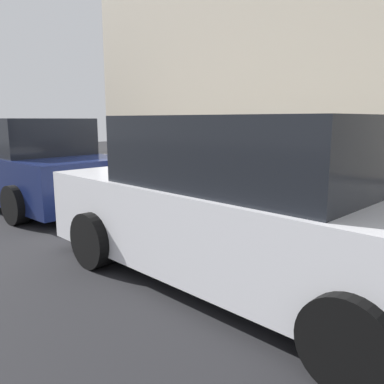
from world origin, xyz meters
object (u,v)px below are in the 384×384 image
(suitcase_navy_0, at_px, (294,203))
(fire_hydrant, at_px, (137,173))
(suitcase_teal_3, at_px, (217,191))
(suitcase_olive_4, at_px, (194,185))
(suitcase_silver_5, at_px, (179,182))
(suitcase_red_1, at_px, (262,199))
(parked_car_white_0, at_px, (248,207))
(suitcase_maroon_2, at_px, (243,193))
(parked_car_navy_1, at_px, (27,164))
(bollard_post, at_px, (113,170))
(suitcase_black_6, at_px, (158,182))

(suitcase_navy_0, relative_size, fire_hydrant, 1.17)
(suitcase_teal_3, bearing_deg, suitcase_olive_4, 4.83)
(suitcase_silver_5, xyz_separation_m, fire_hydrant, (1.24, 0.07, 0.07))
(suitcase_red_1, distance_m, parked_car_white_0, 2.17)
(suitcase_olive_4, bearing_deg, suitcase_teal_3, -175.17)
(suitcase_olive_4, bearing_deg, suitcase_red_1, 178.58)
(suitcase_maroon_2, bearing_deg, suitcase_red_1, 166.65)
(suitcase_silver_5, relative_size, parked_car_navy_1, 0.15)
(bollard_post, distance_m, parked_car_white_0, 5.44)
(suitcase_teal_3, distance_m, bollard_post, 3.02)
(suitcase_navy_0, distance_m, suitcase_red_1, 0.49)
(suitcase_teal_3, bearing_deg, parked_car_white_0, 138.20)
(suitcase_olive_4, distance_m, bollard_post, 2.48)
(suitcase_navy_0, xyz_separation_m, fire_hydrant, (3.78, 0.06, 0.10))
(suitcase_olive_4, xyz_separation_m, parked_car_white_0, (-2.66, 1.86, 0.31))
(suitcase_red_1, xyz_separation_m, suitcase_black_6, (2.60, -0.06, -0.04))
(suitcase_olive_4, distance_m, parked_car_navy_1, 3.42)
(suitcase_maroon_2, distance_m, fire_hydrant, 2.83)
(fire_hydrant, bearing_deg, parked_car_navy_1, 60.11)
(suitcase_teal_3, xyz_separation_m, parked_car_white_0, (-2.13, 1.91, 0.35))
(suitcase_maroon_2, bearing_deg, parked_car_navy_1, 26.32)
(suitcase_red_1, bearing_deg, fire_hydrant, -1.26)
(suitcase_maroon_2, distance_m, bollard_post, 3.55)
(suitcase_silver_5, bearing_deg, parked_car_navy_1, 40.22)
(fire_hydrant, xyz_separation_m, parked_car_white_0, (-4.42, 1.90, 0.25))
(suitcase_navy_0, distance_m, suitcase_teal_3, 1.48)
(suitcase_maroon_2, bearing_deg, fire_hydrant, 0.83)
(suitcase_silver_5, bearing_deg, suitcase_navy_0, 179.66)
(suitcase_silver_5, height_order, parked_car_navy_1, parked_car_navy_1)
(suitcase_teal_3, relative_size, suitcase_silver_5, 0.92)
(suitcase_red_1, bearing_deg, suitcase_navy_0, -164.60)
(suitcase_black_6, relative_size, parked_car_navy_1, 0.16)
(suitcase_silver_5, relative_size, bollard_post, 0.89)
(parked_car_navy_1, bearing_deg, suitcase_navy_0, -158.13)
(suitcase_maroon_2, bearing_deg, suitcase_teal_3, 3.30)
(suitcase_black_6, distance_m, fire_hydrant, 0.72)
(suitcase_red_1, bearing_deg, parked_car_white_0, 121.52)
(suitcase_navy_0, xyz_separation_m, parked_car_navy_1, (4.87, 1.95, 0.34))
(bollard_post, distance_m, parked_car_navy_1, 1.80)
(suitcase_teal_3, relative_size, bollard_post, 0.81)
(suitcase_navy_0, distance_m, bollard_post, 4.50)
(suitcase_teal_3, bearing_deg, suitcase_black_6, 0.82)
(bollard_post, relative_size, parked_car_navy_1, 0.17)
(suitcase_silver_5, bearing_deg, parked_car_white_0, 148.31)
(suitcase_olive_4, relative_size, fire_hydrant, 0.97)
(suitcase_navy_0, bearing_deg, suitcase_red_1, 15.40)
(suitcase_red_1, xyz_separation_m, suitcase_teal_3, (1.01, -0.08, -0.02))
(suitcase_black_6, distance_m, parked_car_white_0, 4.19)
(suitcase_olive_4, bearing_deg, bollard_post, 2.66)
(fire_hydrant, xyz_separation_m, bollard_post, (0.72, 0.15, 0.01))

